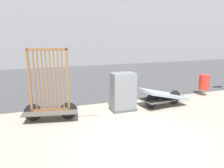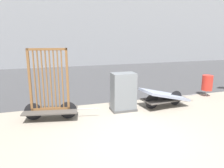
{
  "view_description": "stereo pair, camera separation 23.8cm",
  "coord_description": "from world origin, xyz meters",
  "px_view_note": "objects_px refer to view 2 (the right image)",
  "views": [
    {
      "loc": [
        -2.36,
        -4.69,
        2.65
      ],
      "look_at": [
        0.0,
        2.04,
        1.01
      ],
      "focal_mm": 35.0,
      "sensor_mm": 36.0,
      "label": 1
    },
    {
      "loc": [
        -2.13,
        -4.77,
        2.65
      ],
      "look_at": [
        0.0,
        2.04,
        1.01
      ],
      "focal_mm": 35.0,
      "sensor_mm": 36.0,
      "label": 2
    }
  ],
  "objects_px": {
    "bike_cart_with_mattress": "(164,96)",
    "utility_cabinet": "(123,93)",
    "bike_cart_with_bedframe": "(50,97)",
    "trash_bin": "(207,83)"
  },
  "relations": [
    {
      "from": "bike_cart_with_bedframe",
      "to": "utility_cabinet",
      "type": "distance_m",
      "value": 2.48
    },
    {
      "from": "trash_bin",
      "to": "bike_cart_with_mattress",
      "type": "bearing_deg",
      "value": -163.69
    },
    {
      "from": "bike_cart_with_bedframe",
      "to": "bike_cart_with_mattress",
      "type": "xyz_separation_m",
      "value": [
        4.05,
        0.0,
        -0.32
      ]
    },
    {
      "from": "utility_cabinet",
      "to": "trash_bin",
      "type": "xyz_separation_m",
      "value": [
        4.1,
        0.63,
        -0.04
      ]
    },
    {
      "from": "bike_cart_with_mattress",
      "to": "trash_bin",
      "type": "relative_size",
      "value": 2.66
    },
    {
      "from": "bike_cart_with_bedframe",
      "to": "trash_bin",
      "type": "xyz_separation_m",
      "value": [
        6.57,
        0.74,
        -0.14
      ]
    },
    {
      "from": "bike_cart_with_mattress",
      "to": "utility_cabinet",
      "type": "xyz_separation_m",
      "value": [
        -1.58,
        0.11,
        0.22
      ]
    },
    {
      "from": "utility_cabinet",
      "to": "trash_bin",
      "type": "distance_m",
      "value": 4.15
    },
    {
      "from": "bike_cart_with_bedframe",
      "to": "bike_cart_with_mattress",
      "type": "bearing_deg",
      "value": 10.29
    },
    {
      "from": "bike_cart_with_bedframe",
      "to": "utility_cabinet",
      "type": "height_order",
      "value": "bike_cart_with_bedframe"
    }
  ]
}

